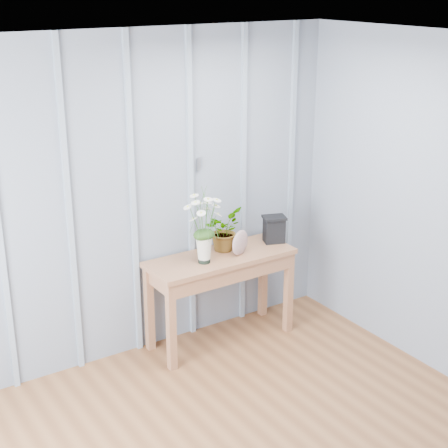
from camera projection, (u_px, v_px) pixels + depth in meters
room_shell at (192, 142)px, 3.70m from camera, size 4.00×4.50×2.50m
sideboard at (221, 269)px, 5.46m from camera, size 1.20×0.45×0.75m
daisy_vase at (204, 217)px, 5.16m from camera, size 0.42×0.32×0.59m
spider_plant at (223, 230)px, 5.48m from camera, size 0.40×0.40×0.34m
felt_disc_vessel at (240, 243)px, 5.40m from camera, size 0.21×0.13×0.20m
carved_box at (274, 229)px, 5.66m from camera, size 0.22×0.20×0.22m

